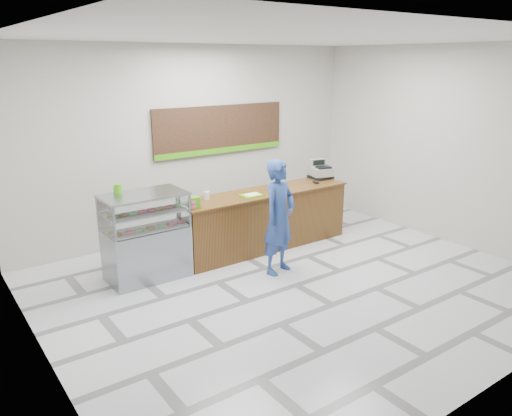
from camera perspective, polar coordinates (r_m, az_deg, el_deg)
floor at (r=7.53m, az=4.63°, el=-8.77°), size 7.00×7.00×0.00m
back_wall at (r=9.41m, az=-7.06°, el=7.48°), size 7.00×0.00×7.00m
ceiling at (r=6.81m, az=5.35°, el=18.89°), size 7.00×7.00×0.00m
sales_counter at (r=8.79m, az=0.95°, el=-1.32°), size 3.26×0.76×1.03m
display_case at (r=7.69m, az=-12.47°, el=-3.11°), size 1.22×0.72×1.33m
menu_board at (r=9.62m, az=-4.07°, el=8.86°), size 2.80×0.06×0.90m
cash_register at (r=9.67m, az=7.37°, el=4.18°), size 0.47×0.48×0.36m
card_terminal at (r=9.28m, az=6.86°, el=2.94°), size 0.13×0.17×0.04m
serving_tray at (r=8.36m, az=-0.53°, el=1.48°), size 0.35×0.26×0.02m
napkin_box at (r=7.85m, az=-7.80°, el=0.65°), size 0.15×0.15×0.11m
straw_cup at (r=8.14m, az=-5.67°, el=1.40°), size 0.09×0.09×0.13m
promo_box at (r=7.69m, az=-7.22°, el=0.61°), size 0.22×0.17×0.18m
donut_decal at (r=8.68m, az=3.35°, el=1.96°), size 0.14×0.14×0.00m
green_cup_left at (r=7.56m, az=-15.41°, el=2.11°), size 0.10×0.10×0.15m
green_cup_right at (r=7.58m, az=-15.68°, el=2.04°), size 0.08×0.08×0.13m
customer at (r=7.67m, az=2.67°, el=-1.05°), size 0.75×0.60×1.79m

